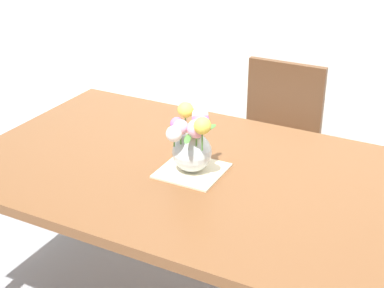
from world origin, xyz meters
TOP-DOWN VIEW (x-y plane):
  - dining_table at (0.00, 0.00)m, footprint 1.80×1.11m
  - chair_far at (0.04, 0.90)m, footprint 0.42×0.42m
  - placemat at (0.01, -0.03)m, footprint 0.24×0.24m
  - flower_vase at (0.02, -0.04)m, footprint 0.20×0.25m

SIDE VIEW (x-z plane):
  - chair_far at x=0.04m, z-range 0.07..0.97m
  - dining_table at x=0.00m, z-range 0.30..1.04m
  - placemat at x=0.01m, z-range 0.74..0.75m
  - flower_vase at x=0.02m, z-range 0.74..1.01m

